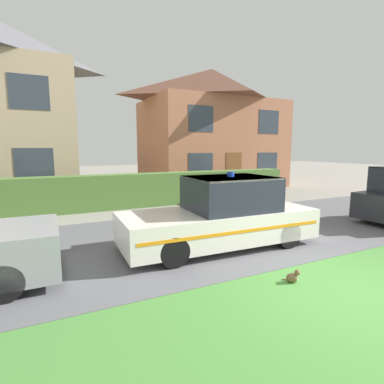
# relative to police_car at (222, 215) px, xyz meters

# --- Properties ---
(ground_plane) EXTENTS (80.00, 80.00, 0.00)m
(ground_plane) POSITION_rel_police_car_xyz_m (0.63, -2.86, -0.74)
(ground_plane) COLOR gray
(road_strip) EXTENTS (28.00, 5.41, 0.01)m
(road_strip) POSITION_rel_police_car_xyz_m (0.63, 1.00, -0.74)
(road_strip) COLOR #5B5B60
(road_strip) RESTS_ON ground
(lawn_verge) EXTENTS (28.00, 2.73, 0.01)m
(lawn_verge) POSITION_rel_police_car_xyz_m (0.63, -3.07, -0.74)
(lawn_verge) COLOR #478438
(lawn_verge) RESTS_ON ground
(garden_hedge) EXTENTS (13.30, 0.82, 1.32)m
(garden_hedge) POSITION_rel_police_car_xyz_m (-0.09, 5.70, -0.08)
(garden_hedge) COLOR #4C7233
(garden_hedge) RESTS_ON ground
(police_car) EXTENTS (4.61, 1.88, 1.75)m
(police_car) POSITION_rel_police_car_xyz_m (0.00, 0.00, 0.00)
(police_car) COLOR black
(police_car) RESTS_ON road_strip
(cat) EXTENTS (0.24, 0.27, 0.25)m
(cat) POSITION_rel_police_car_xyz_m (0.06, -2.23, -0.64)
(cat) COLOR brown
(cat) RESTS_ON ground
(house_right) EXTENTS (8.27, 5.75, 7.05)m
(house_right) POSITION_rel_police_car_xyz_m (5.68, 10.49, 2.85)
(house_right) COLOR #A86B4C
(house_right) RESTS_ON ground
(wheelie_bin) EXTENTS (0.65, 0.68, 1.06)m
(wheelie_bin) POSITION_rel_police_car_xyz_m (3.03, 5.01, -0.21)
(wheelie_bin) COLOR #474C8C
(wheelie_bin) RESTS_ON ground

